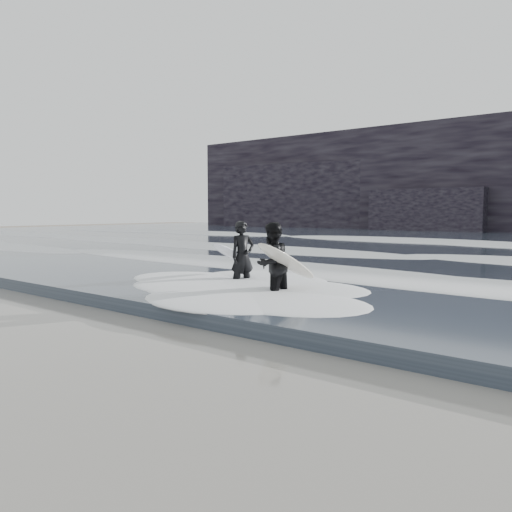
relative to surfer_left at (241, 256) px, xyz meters
The scene contains 6 objects.
sea 22.44m from the surfer_left, 88.44° to the left, with size 90.00×52.00×0.30m, color #2E3643.
foam_near 2.54m from the surfer_left, 75.82° to the left, with size 60.00×3.20×0.20m, color white.
foam_mid 9.45m from the surfer_left, 86.29° to the left, with size 60.00×4.00×0.24m, color white.
foam_far 18.43m from the surfer_left, 88.10° to the left, with size 60.00×4.80×0.30m, color white.
surfer_left is the anchor object (origin of this frame).
surfer_right 2.05m from the surfer_left, 29.65° to the right, with size 1.12×2.11×1.82m.
Camera 1 is at (7.49, -3.11, 2.06)m, focal length 35.00 mm.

